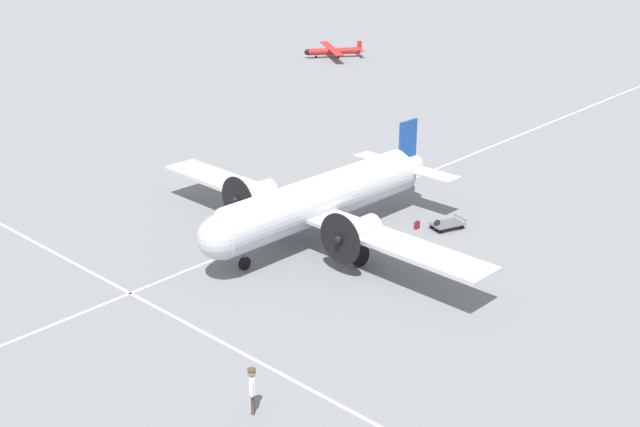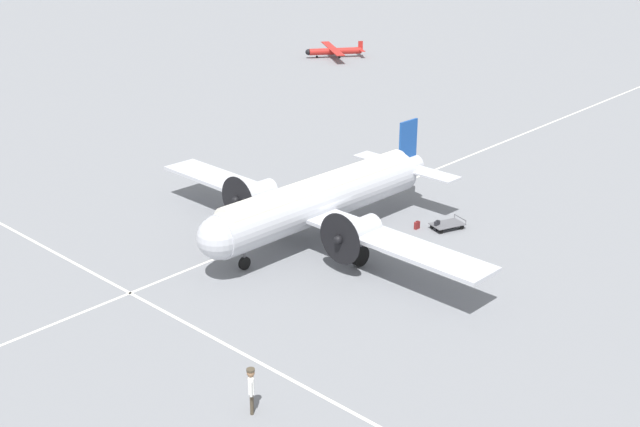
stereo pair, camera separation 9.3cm
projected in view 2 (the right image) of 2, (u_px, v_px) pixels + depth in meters
name	position (u px, v px, depth m)	size (l,w,h in m)	color
ground_plane	(320.00, 239.00, 45.07)	(300.00, 300.00, 0.00)	slate
apron_line_eastwest	(291.00, 228.00, 46.51)	(120.00, 0.16, 0.01)	silver
apron_line_northsouth	(159.00, 308.00, 37.47)	(0.16, 120.00, 0.01)	silver
airliner_main	(315.00, 201.00, 43.93)	(16.77, 23.34, 5.37)	silver
crew_foreground	(251.00, 385.00, 29.53)	(0.48, 0.49, 1.89)	#473D2D
suitcase_near_door	(437.00, 226.00, 46.09)	(0.40, 0.16, 0.61)	#232328
suitcase_upright_spare	(417.00, 225.00, 46.31)	(0.38, 0.17, 0.48)	maroon
baggage_cart	(447.00, 224.00, 46.29)	(2.16, 1.73, 0.56)	#56565B
light_aircraft_distant	(334.00, 51.00, 94.79)	(7.01, 8.12, 1.84)	#B2231E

